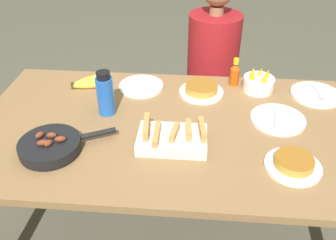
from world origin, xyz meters
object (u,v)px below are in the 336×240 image
at_px(frittata_plate_side, 201,90).
at_px(hot_sauce_bottle, 235,73).
at_px(fruit_bowl_mango, 258,83).
at_px(melon_tray, 172,138).
at_px(empty_plate_far_left, 141,86).
at_px(frittata_plate_center, 293,164).
at_px(skillet, 51,146).
at_px(empty_plate_near_front, 278,119).
at_px(person_figure, 210,89).
at_px(water_bottle, 105,94).
at_px(banana_bunch, 87,83).
at_px(empty_plate_far_right, 316,94).

bearing_deg(frittata_plate_side, hot_sauce_bottle, 32.73).
bearing_deg(fruit_bowl_mango, melon_tray, -130.28).
bearing_deg(empty_plate_far_left, frittata_plate_center, -40.25).
height_order(skillet, empty_plate_near_front, skillet).
xyz_separation_m(frittata_plate_side, person_figure, (0.07, 0.46, -0.26)).
xyz_separation_m(melon_tray, empty_plate_near_front, (0.48, 0.21, -0.02)).
bearing_deg(melon_tray, frittata_plate_side, 74.42).
bearing_deg(person_figure, water_bottle, -127.71).
relative_size(fruit_bowl_mango, hot_sauce_bottle, 1.06).
distance_m(frittata_plate_center, person_figure, 1.07).
bearing_deg(banana_bunch, fruit_bowl_mango, 1.77).
bearing_deg(melon_tray, empty_plate_near_front, 24.16).
bearing_deg(banana_bunch, hot_sauce_bottle, 5.74).
xyz_separation_m(melon_tray, fruit_bowl_mango, (0.42, 0.49, 0.01)).
bearing_deg(empty_plate_far_left, water_bottle, -116.94).
bearing_deg(empty_plate_far_left, empty_plate_near_front, -20.55).
relative_size(banana_bunch, frittata_plate_side, 0.77).
height_order(banana_bunch, empty_plate_far_left, banana_bunch).
bearing_deg(fruit_bowl_mango, empty_plate_near_front, -78.10).
xyz_separation_m(skillet, person_figure, (0.68, 0.97, -0.26)).
height_order(frittata_plate_center, person_figure, person_figure).
xyz_separation_m(frittata_plate_center, fruit_bowl_mango, (-0.06, 0.60, 0.02)).
xyz_separation_m(banana_bunch, frittata_plate_side, (0.61, -0.03, 0.00)).
xyz_separation_m(frittata_plate_side, empty_plate_far_left, (-0.32, 0.04, -0.02)).
bearing_deg(frittata_plate_side, person_figure, 81.10).
bearing_deg(empty_plate_far_right, empty_plate_near_front, -133.83).
relative_size(melon_tray, empty_plate_near_front, 1.15).
bearing_deg(hot_sauce_bottle, empty_plate_near_front, -61.27).
height_order(empty_plate_far_right, hot_sauce_bottle, hot_sauce_bottle).
xyz_separation_m(empty_plate_near_front, empty_plate_far_left, (-0.67, 0.25, -0.00)).
relative_size(frittata_plate_side, empty_plate_far_right, 0.90).
distance_m(frittata_plate_side, fruit_bowl_mango, 0.30).
bearing_deg(empty_plate_far_right, fruit_bowl_mango, 172.97).
bearing_deg(water_bottle, person_figure, 52.29).
height_order(frittata_plate_center, water_bottle, water_bottle).
distance_m(melon_tray, empty_plate_far_right, 0.84).
bearing_deg(fruit_bowl_mango, empty_plate_far_left, -177.65).
relative_size(frittata_plate_center, empty_plate_far_right, 0.87).
bearing_deg(empty_plate_far_left, skillet, -117.78).
distance_m(frittata_plate_center, frittata_plate_side, 0.65).
height_order(melon_tray, fruit_bowl_mango, fruit_bowl_mango).
xyz_separation_m(banana_bunch, melon_tray, (0.49, -0.46, 0.01)).
relative_size(fruit_bowl_mango, person_figure, 0.13).
bearing_deg(empty_plate_far_left, frittata_plate_side, -6.39).
xyz_separation_m(skillet, frittata_plate_center, (0.97, -0.02, -0.01)).
bearing_deg(skillet, frittata_plate_side, 14.23).
height_order(melon_tray, water_bottle, water_bottle).
bearing_deg(person_figure, banana_bunch, -148.32).
distance_m(frittata_plate_side, hot_sauce_bottle, 0.21).
bearing_deg(melon_tray, empty_plate_far_right, 32.77).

